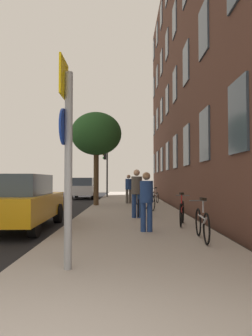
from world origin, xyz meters
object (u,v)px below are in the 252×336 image
object	(u,v)px
bicycle_3	(149,201)
bicycle_5	(155,196)
sign_post	(67,148)
pedestrian_1	(137,190)
pedestrian_0	(146,198)
bicycle_2	(138,206)
bicycle_0	(202,224)
tree_near	(96,134)
bicycle_1	(182,212)
pedestrian_2	(128,187)
car_0	(19,201)
traffic_light	(106,164)
bicycle_4	(135,199)
car_1	(84,188)

from	to	relation	value
bicycle_3	bicycle_5	distance (m)	4.85
sign_post	pedestrian_1	distance (m)	6.72
sign_post	bicycle_5	distance (m)	14.61
sign_post	pedestrian_0	distance (m)	3.90
bicycle_3	bicycle_2	bearing A→B (deg)	-103.24
bicycle_3	bicycle_0	bearing A→B (deg)	-84.70
pedestrian_0	bicycle_3	bearing A→B (deg)	85.23
tree_near	pedestrian_0	xyz separation A→B (m)	(2.14, -8.74, -2.92)
sign_post	pedestrian_1	xyz separation A→B (m)	(1.29, 6.54, -0.86)
bicycle_0	bicycle_1	world-z (taller)	bicycle_1
sign_post	pedestrian_0	xyz separation A→B (m)	(1.44, 3.49, -0.96)
pedestrian_2	car_0	xyz separation A→B (m)	(-3.33, -8.89, -0.22)
traffic_light	bicycle_4	size ratio (longest dim) A/B	2.37
bicycle_1	bicycle_3	xyz separation A→B (m)	(-0.64, 4.80, 0.00)
bicycle_1	bicycle_5	xyz separation A→B (m)	(0.08, 9.60, -0.02)
bicycle_1	bicycle_5	world-z (taller)	bicycle_1
tree_near	pedestrian_1	world-z (taller)	tree_near
bicycle_4	pedestrian_0	xyz separation A→B (m)	(0.04, -8.40, 0.52)
pedestrian_0	car_1	distance (m)	16.95
bicycle_0	bicycle_5	distance (m)	12.00
bicycle_4	pedestrian_1	bearing A→B (deg)	-91.20
tree_near	bicycle_2	bearing A→B (deg)	-68.00
bicycle_0	pedestrian_1	distance (m)	4.49
bicycle_4	pedestrian_0	size ratio (longest dim) A/B	1.04
sign_post	car_0	xyz separation A→B (m)	(-2.27, 4.59, -1.12)
bicycle_5	pedestrian_1	distance (m)	7.90
bicycle_5	traffic_light	bearing A→B (deg)	117.17
bicycle_5	pedestrian_0	xyz separation A→B (m)	(-1.22, -10.80, 0.53)
sign_post	car_0	size ratio (longest dim) A/B	0.72
bicycle_1	pedestrian_2	world-z (taller)	pedestrian_2
pedestrian_1	pedestrian_2	world-z (taller)	pedestrian_1
bicycle_5	tree_near	bearing A→B (deg)	-148.52
bicycle_5	car_1	bearing A→B (deg)	131.25
bicycle_2	bicycle_3	xyz separation A→B (m)	(0.56, 2.40, -0.00)
bicycle_4	pedestrian_2	distance (m)	1.73
sign_post	bicycle_5	world-z (taller)	sign_post
bicycle_5	pedestrian_2	bearing A→B (deg)	-153.35
bicycle_5	bicycle_0	bearing A→B (deg)	-90.25
pedestrian_2	traffic_light	bearing A→B (deg)	103.48
traffic_light	bicycle_2	xyz separation A→B (m)	(2.10, -13.79, -2.24)
sign_post	car_0	distance (m)	5.25
bicycle_3	car_1	distance (m)	11.36
bicycle_3	car_1	xyz separation A→B (m)	(-4.29, 10.51, 0.34)
tree_near	pedestrian_0	world-z (taller)	tree_near
traffic_light	pedestrian_1	bearing A→B (deg)	-82.03
pedestrian_2	tree_near	bearing A→B (deg)	-144.49
sign_post	tree_near	xyz separation A→B (m)	(-0.69, 12.23, 1.96)
pedestrian_2	pedestrian_0	bearing A→B (deg)	-87.78
bicycle_3	pedestrian_0	bearing A→B (deg)	-94.77
bicycle_4	car_1	bearing A→B (deg)	114.80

